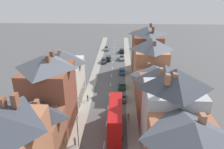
% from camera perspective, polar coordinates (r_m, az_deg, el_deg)
% --- Properties ---
extents(pavement_left, '(2.20, 104.00, 0.14)m').
position_cam_1_polar(pavement_left, '(61.54, -5.04, -1.61)').
color(pavement_left, gray).
rests_on(pavement_left, ground).
extents(pavement_right, '(2.20, 104.00, 0.14)m').
position_cam_1_polar(pavement_right, '(61.12, 4.49, -1.77)').
color(pavement_right, gray).
rests_on(pavement_right, ground).
extents(centre_line_dashes, '(0.14, 97.80, 0.01)m').
position_cam_1_polar(centre_line_dashes, '(59.34, -0.38, -2.55)').
color(centre_line_dashes, silver).
rests_on(centre_line_dashes, ground).
extents(terrace_row_left, '(8.00, 45.22, 14.60)m').
position_cam_1_polar(terrace_row_left, '(35.94, -19.20, -10.90)').
color(terrace_row_left, brown).
rests_on(terrace_row_left, ground).
extents(terrace_row_right, '(8.00, 63.15, 14.74)m').
position_cam_1_polar(terrace_row_right, '(42.92, 12.35, -4.22)').
color(terrace_row_right, silver).
rests_on(terrace_row_right, ground).
extents(double_decker_bus_lead, '(2.74, 10.80, 5.30)m').
position_cam_1_polar(double_decker_bus_lead, '(40.49, 0.86, -11.20)').
color(double_decker_bus_lead, red).
rests_on(double_decker_bus_lead, ground).
extents(car_near_silver, '(1.90, 4.02, 1.70)m').
position_cam_1_polar(car_near_silver, '(51.45, 2.66, -5.77)').
color(car_near_silver, '#4C515B').
rests_on(car_near_silver, ground).
extents(car_parked_left_a, '(1.90, 4.55, 1.60)m').
position_cam_1_polar(car_parked_left_a, '(77.61, -1.03, 4.34)').
color(car_parked_left_a, black).
rests_on(car_parked_left_a, ground).
extents(car_parked_right_a, '(1.90, 4.41, 1.57)m').
position_cam_1_polar(car_parked_right_a, '(86.51, 2.59, 6.29)').
color(car_parked_right_a, black).
rests_on(car_parked_right_a, ground).
extents(car_mid_black, '(1.90, 4.03, 1.66)m').
position_cam_1_polar(car_mid_black, '(75.34, -2.13, 3.77)').
color(car_mid_black, '#4C515B').
rests_on(car_mid_black, ground).
extents(car_parked_left_b, '(1.90, 4.04, 1.58)m').
position_cam_1_polar(car_parked_left_b, '(66.02, 2.62, 0.90)').
color(car_parked_left_b, '#236093').
rests_on(car_parked_left_b, ground).
extents(car_mid_white, '(1.90, 3.88, 1.59)m').
position_cam_1_polar(car_mid_white, '(89.63, -1.41, 6.90)').
color(car_mid_white, '#B7BABF').
rests_on(car_mid_white, ground).
extents(car_far_grey, '(1.90, 4.12, 1.63)m').
position_cam_1_polar(car_far_grey, '(57.12, 2.64, -2.73)').
color(car_far_grey, '#144728').
rests_on(car_far_grey, ground).
extents(car_parked_right_b, '(1.90, 3.95, 1.70)m').
position_cam_1_polar(car_parked_right_b, '(78.33, 2.60, 4.54)').
color(car_parked_right_b, silver).
rests_on(car_parked_right_b, ground).
extents(pedestrian_mid_left, '(0.36, 0.22, 1.61)m').
position_cam_1_polar(pedestrian_mid_left, '(38.77, -9.68, -16.64)').
color(pedestrian_mid_left, '#3D4256').
rests_on(pedestrian_mid_left, pavement_left).
extents(pedestrian_mid_right, '(0.36, 0.22, 1.61)m').
position_cam_1_polar(pedestrian_mid_right, '(44.16, 4.31, -10.84)').
color(pedestrian_mid_right, gray).
rests_on(pedestrian_mid_right, pavement_right).
extents(pedestrian_far_left, '(0.36, 0.22, 1.61)m').
position_cam_1_polar(pedestrian_far_left, '(50.97, -6.37, -5.95)').
color(pedestrian_far_left, '#3D4256').
rests_on(pedestrian_far_left, pavement_left).
extents(street_lamp, '(0.20, 1.12, 5.50)m').
position_cam_1_polar(street_lamp, '(37.30, -8.92, -14.10)').
color(street_lamp, black).
rests_on(street_lamp, ground).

